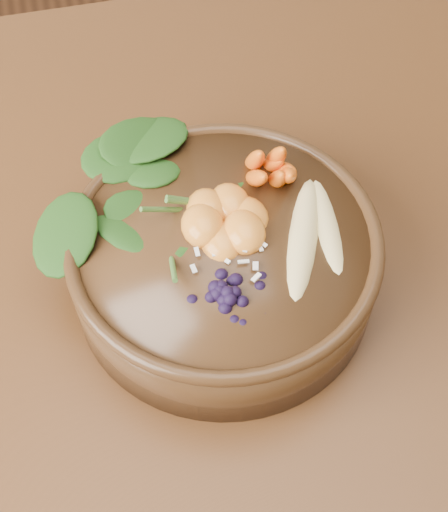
# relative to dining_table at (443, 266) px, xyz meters

# --- Properties ---
(ground) EXTENTS (4.00, 4.00, 0.00)m
(ground) POSITION_rel_dining_table_xyz_m (0.00, 0.00, -0.66)
(ground) COLOR #381E0F
(ground) RESTS_ON ground
(dining_table) EXTENTS (1.60, 0.90, 0.75)m
(dining_table) POSITION_rel_dining_table_xyz_m (0.00, 0.00, 0.00)
(dining_table) COLOR #331C0C
(dining_table) RESTS_ON ground
(stoneware_bowl) EXTENTS (0.33, 0.33, 0.08)m
(stoneware_bowl) POSITION_rel_dining_table_xyz_m (-0.26, -0.02, 0.13)
(stoneware_bowl) COLOR #402814
(stoneware_bowl) RESTS_ON dining_table
(kale_heap) EXTENTS (0.21, 0.20, 0.04)m
(kale_heap) POSITION_rel_dining_table_xyz_m (-0.29, 0.04, 0.19)
(kale_heap) COLOR #224B17
(kale_heap) RESTS_ON stoneware_bowl
(carrot_cluster) EXTENTS (0.07, 0.07, 0.08)m
(carrot_cluster) POSITION_rel_dining_table_xyz_m (-0.20, 0.04, 0.21)
(carrot_cluster) COLOR orange
(carrot_cluster) RESTS_ON stoneware_bowl
(banana_halves) EXTENTS (0.09, 0.15, 0.03)m
(banana_halves) POSITION_rel_dining_table_xyz_m (-0.18, -0.04, 0.18)
(banana_halves) COLOR #E0CC84
(banana_halves) RESTS_ON stoneware_bowl
(mandarin_cluster) EXTENTS (0.10, 0.10, 0.03)m
(mandarin_cluster) POSITION_rel_dining_table_xyz_m (-0.26, -0.01, 0.18)
(mandarin_cluster) COLOR orange
(mandarin_cluster) RESTS_ON stoneware_bowl
(blueberry_pile) EXTENTS (0.15, 0.12, 0.04)m
(blueberry_pile) POSITION_rel_dining_table_xyz_m (-0.27, -0.08, 0.19)
(blueberry_pile) COLOR black
(blueberry_pile) RESTS_ON stoneware_bowl
(coconut_flakes) EXTENTS (0.10, 0.08, 0.01)m
(coconut_flakes) POSITION_rel_dining_table_xyz_m (-0.27, -0.04, 0.17)
(coconut_flakes) COLOR white
(coconut_flakes) RESTS_ON stoneware_bowl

